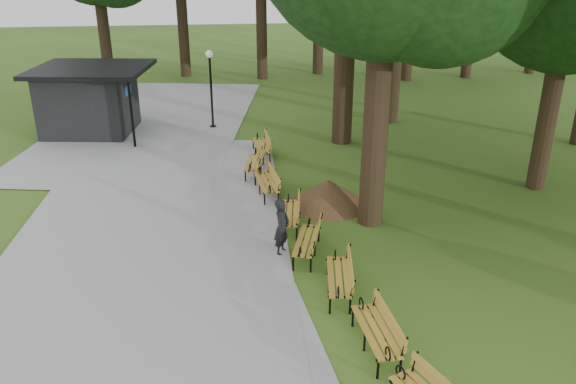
{
  "coord_description": "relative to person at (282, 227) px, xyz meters",
  "views": [
    {
      "loc": [
        -1.69,
        -11.97,
        7.46
      ],
      "look_at": [
        0.04,
        2.79,
        1.1
      ],
      "focal_mm": 35.96,
      "sensor_mm": 36.0,
      "label": 1
    }
  ],
  "objects": [
    {
      "name": "bench_1",
      "position": [
        1.43,
        -4.12,
        -0.34
      ],
      "size": [
        0.77,
        1.94,
        0.88
      ],
      "primitive_type": null,
      "rotation": [
        0.0,
        0.0,
        -1.5
      ],
      "color": "#BA8A2A",
      "rests_on": "ground"
    },
    {
      "name": "dirt_mound",
      "position": [
        1.73,
        2.85,
        -0.34
      ],
      "size": [
        2.26,
        2.26,
        0.87
      ],
      "primitive_type": "cone",
      "color": "#47301C",
      "rests_on": "ground"
    },
    {
      "name": "path",
      "position": [
        -3.71,
        1.72,
        -0.75
      ],
      "size": [
        12.0,
        38.0,
        0.06
      ],
      "primitive_type": "cube",
      "color": "#9A9A9D",
      "rests_on": "ground"
    },
    {
      "name": "bench_7",
      "position": [
        0.03,
        7.65,
        -0.34
      ],
      "size": [
        0.73,
        1.93,
        0.88
      ],
      "primitive_type": null,
      "rotation": [
        0.0,
        0.0,
        -1.53
      ],
      "color": "#BA8A2A",
      "rests_on": "ground"
    },
    {
      "name": "bench_6",
      "position": [
        -0.35,
        5.85,
        -0.34
      ],
      "size": [
        0.98,
        1.98,
        0.88
      ],
      "primitive_type": null,
      "rotation": [
        0.0,
        0.0,
        -1.75
      ],
      "color": "#BA8A2A",
      "rests_on": "ground"
    },
    {
      "name": "person",
      "position": [
        0.0,
        0.0,
        0.0
      ],
      "size": [
        0.59,
        0.67,
        1.55
      ],
      "primitive_type": "imported",
      "rotation": [
        0.0,
        0.0,
        1.1
      ],
      "color": "black",
      "rests_on": "ground"
    },
    {
      "name": "ground",
      "position": [
        0.29,
        -1.28,
        -0.78
      ],
      "size": [
        100.0,
        100.0,
        0.0
      ],
      "primitive_type": "plane",
      "color": "#365D1A",
      "rests_on": "ground"
    },
    {
      "name": "bench_4",
      "position": [
        0.38,
        1.51,
        -0.34
      ],
      "size": [
        0.91,
        1.97,
        0.88
      ],
      "primitive_type": null,
      "rotation": [
        0.0,
        0.0,
        -1.72
      ],
      "color": "#BA8A2A",
      "rests_on": "ground"
    },
    {
      "name": "bench_5",
      "position": [
        -0.09,
        3.9,
        -0.34
      ],
      "size": [
        0.85,
        1.96,
        0.88
      ],
      "primitive_type": null,
      "rotation": [
        0.0,
        0.0,
        -1.46
      ],
      "color": "#BA8A2A",
      "rests_on": "ground"
    },
    {
      "name": "lamp_post",
      "position": [
        -1.82,
        11.69,
        1.65
      ],
      "size": [
        0.32,
        0.32,
        3.41
      ],
      "color": "black",
      "rests_on": "ground"
    },
    {
      "name": "bench_2",
      "position": [
        1.1,
        -2.03,
        -0.34
      ],
      "size": [
        0.92,
        1.97,
        0.88
      ],
      "primitive_type": null,
      "rotation": [
        0.0,
        0.0,
        -1.72
      ],
      "color": "#BA8A2A",
      "rests_on": "ground"
    },
    {
      "name": "bench_3",
      "position": [
        0.62,
        -0.18,
        -0.34
      ],
      "size": [
        1.15,
        2.0,
        0.88
      ],
      "primitive_type": null,
      "rotation": [
        0.0,
        0.0,
        -1.86
      ],
      "color": "#BA8A2A",
      "rests_on": "ground"
    },
    {
      "name": "kiosk",
      "position": [
        -7.02,
        11.58,
        0.66
      ],
      "size": [
        5.09,
        4.58,
        2.87
      ],
      "primitive_type": null,
      "rotation": [
        0.0,
        0.0,
        -0.14
      ],
      "color": "black",
      "rests_on": "ground"
    }
  ]
}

